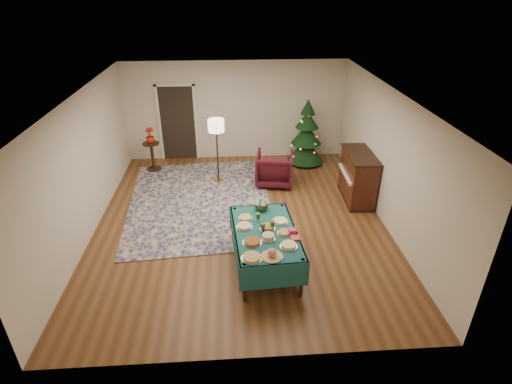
{
  "coord_description": "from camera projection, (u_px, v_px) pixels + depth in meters",
  "views": [
    {
      "loc": [
        -0.17,
        -7.21,
        4.55
      ],
      "look_at": [
        0.29,
        -0.45,
        0.92
      ],
      "focal_mm": 28.0,
      "sensor_mm": 36.0,
      "label": 1
    }
  ],
  "objects": [
    {
      "name": "platter_4",
      "position": [
        268.0,
        237.0,
        6.61
      ],
      "size": [
        0.23,
        0.23,
        0.1
      ],
      "color": "silver",
      "rests_on": "buffet_table"
    },
    {
      "name": "room_shell",
      "position": [
        240.0,
        163.0,
        7.87
      ],
      "size": [
        7.0,
        7.0,
        7.0
      ],
      "color": "#593319",
      "rests_on": "ground"
    },
    {
      "name": "platter_0",
      "position": [
        252.0,
        257.0,
        6.17
      ],
      "size": [
        0.33,
        0.33,
        0.05
      ],
      "color": "silver",
      "rests_on": "buffet_table"
    },
    {
      "name": "rug",
      "position": [
        201.0,
        201.0,
        9.25
      ],
      "size": [
        3.51,
        4.43,
        0.02
      ],
      "primitive_type": "cube",
      "rotation": [
        0.0,
        0.0,
        0.08
      ],
      "color": "#14174D",
      "rests_on": "ground"
    },
    {
      "name": "platter_1",
      "position": [
        272.0,
        254.0,
        6.18
      ],
      "size": [
        0.35,
        0.35,
        0.16
      ],
      "color": "silver",
      "rests_on": "buffet_table"
    },
    {
      "name": "goblet_1",
      "position": [
        272.0,
        225.0,
        6.86
      ],
      "size": [
        0.08,
        0.08,
        0.17
      ],
      "color": "#2D471E",
      "rests_on": "buffet_table"
    },
    {
      "name": "piano",
      "position": [
        358.0,
        177.0,
        9.1
      ],
      "size": [
        0.67,
        1.34,
        1.14
      ],
      "color": "black",
      "rests_on": "ground"
    },
    {
      "name": "doorway",
      "position": [
        178.0,
        121.0,
        10.95
      ],
      "size": [
        1.08,
        0.04,
        2.16
      ],
      "color": "black",
      "rests_on": "ground"
    },
    {
      "name": "napkin_stack",
      "position": [
        295.0,
        238.0,
        6.63
      ],
      "size": [
        0.15,
        0.15,
        0.04
      ],
      "primitive_type": "cube",
      "rotation": [
        0.0,
        0.0,
        0.07
      ],
      "color": "#D93C56",
      "rests_on": "buffet_table"
    },
    {
      "name": "goblet_2",
      "position": [
        263.0,
        227.0,
        6.79
      ],
      "size": [
        0.08,
        0.08,
        0.17
      ],
      "color": "#2D471E",
      "rests_on": "buffet_table"
    },
    {
      "name": "platter_2",
      "position": [
        289.0,
        245.0,
        6.43
      ],
      "size": [
        0.29,
        0.29,
        0.06
      ],
      "color": "silver",
      "rests_on": "buffet_table"
    },
    {
      "name": "floor_lamp",
      "position": [
        216.0,
        129.0,
        9.54
      ],
      "size": [
        0.39,
        0.39,
        1.62
      ],
      "color": "#A57F3F",
      "rests_on": "ground"
    },
    {
      "name": "platter_9",
      "position": [
        245.0,
        218.0,
        7.2
      ],
      "size": [
        0.26,
        0.26,
        0.04
      ],
      "color": "silver",
      "rests_on": "buffet_table"
    },
    {
      "name": "buffet_table",
      "position": [
        265.0,
        238.0,
        6.91
      ],
      "size": [
        1.22,
        1.94,
        0.73
      ],
      "color": "black",
      "rests_on": "ground"
    },
    {
      "name": "gift_box",
      "position": [
        292.0,
        231.0,
        6.76
      ],
      "size": [
        0.12,
        0.12,
        0.1
      ],
      "primitive_type": "cube",
      "rotation": [
        0.0,
        0.0,
        0.07
      ],
      "color": "#D23A6A",
      "rests_on": "buffet_table"
    },
    {
      "name": "side_table",
      "position": [
        153.0,
        157.0,
        10.59
      ],
      "size": [
        0.43,
        0.43,
        0.77
      ],
      "color": "black",
      "rests_on": "ground"
    },
    {
      "name": "centerpiece",
      "position": [
        261.0,
        204.0,
        7.42
      ],
      "size": [
        0.26,
        0.26,
        0.3
      ],
      "color": "#1E4C1E",
      "rests_on": "buffet_table"
    },
    {
      "name": "christmas_tree",
      "position": [
        306.0,
        135.0,
        10.78
      ],
      "size": [
        1.27,
        1.27,
        1.81
      ],
      "color": "black",
      "rests_on": "ground"
    },
    {
      "name": "platter_6",
      "position": [
        244.0,
        226.0,
        6.94
      ],
      "size": [
        0.29,
        0.29,
        0.05
      ],
      "color": "silver",
      "rests_on": "buffet_table"
    },
    {
      "name": "platter_3",
      "position": [
        252.0,
        242.0,
        6.53
      ],
      "size": [
        0.32,
        0.32,
        0.05
      ],
      "color": "silver",
      "rests_on": "buffet_table"
    },
    {
      "name": "platter_7",
      "position": [
        268.0,
        227.0,
        6.89
      ],
      "size": [
        0.28,
        0.28,
        0.07
      ],
      "color": "silver",
      "rests_on": "buffet_table"
    },
    {
      "name": "platter_5",
      "position": [
        284.0,
        232.0,
        6.78
      ],
      "size": [
        0.25,
        0.25,
        0.04
      ],
      "color": "silver",
      "rests_on": "buffet_table"
    },
    {
      "name": "platter_8",
      "position": [
        280.0,
        221.0,
        7.1
      ],
      "size": [
        0.29,
        0.29,
        0.04
      ],
      "color": "silver",
      "rests_on": "buffet_table"
    },
    {
      "name": "potted_plant",
      "position": [
        150.0,
        139.0,
        10.35
      ],
      "size": [
        0.23,
        0.41,
        0.23
      ],
      "primitive_type": "imported",
      "color": "#B5200C",
      "rests_on": "side_table"
    },
    {
      "name": "goblet_0",
      "position": [
        258.0,
        217.0,
        7.08
      ],
      "size": [
        0.08,
        0.08,
        0.17
      ],
      "color": "#2D471E",
      "rests_on": "buffet_table"
    },
    {
      "name": "armchair",
      "position": [
        274.0,
        167.0,
        9.84
      ],
      "size": [
        1.0,
        0.95,
        0.9
      ],
      "primitive_type": "imported",
      "rotation": [
        0.0,
        0.0,
        2.98
      ],
      "color": "#3D0D15",
      "rests_on": "ground"
    }
  ]
}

